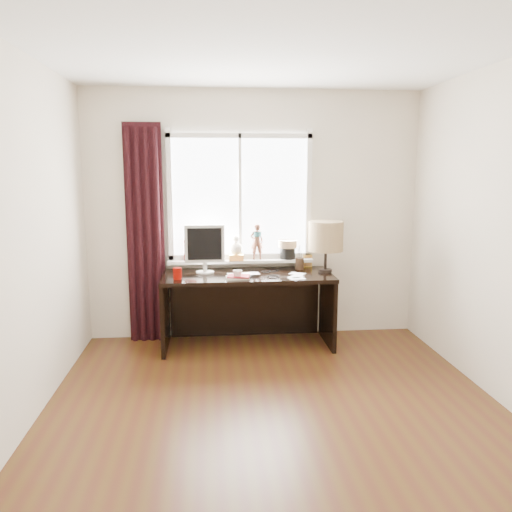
{
  "coord_description": "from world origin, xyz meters",
  "views": [
    {
      "loc": [
        -0.47,
        -3.25,
        1.8
      ],
      "look_at": [
        -0.05,
        1.25,
        1.0
      ],
      "focal_mm": 35.0,
      "sensor_mm": 36.0,
      "label": 1
    }
  ],
  "objects": [
    {
      "name": "brush_holder",
      "position": [
        0.46,
        1.82,
        0.81
      ],
      "size": [
        0.09,
        0.09,
        0.25
      ],
      "color": "black",
      "rests_on": "desk"
    },
    {
      "name": "window",
      "position": [
        -0.13,
        1.95,
        1.31
      ],
      "size": [
        1.52,
        0.2,
        1.4
      ],
      "color": "white",
      "rests_on": "ground"
    },
    {
      "name": "curtain",
      "position": [
        -1.13,
        1.91,
        1.12
      ],
      "size": [
        0.38,
        0.09,
        2.25
      ],
      "color": "black",
      "rests_on": "floor"
    },
    {
      "name": "ceiling",
      "position": [
        0.0,
        0.0,
        2.6
      ],
      "size": [
        3.5,
        4.0,
        0.0
      ],
      "primitive_type": "cube",
      "color": "white",
      "rests_on": "wall_back"
    },
    {
      "name": "desk",
      "position": [
        -0.1,
        1.73,
        0.51
      ],
      "size": [
        1.7,
        0.7,
        0.75
      ],
      "color": "black",
      "rests_on": "floor"
    },
    {
      "name": "wall_back",
      "position": [
        0.0,
        2.0,
        1.3
      ],
      "size": [
        3.5,
        0.0,
        2.6
      ],
      "primitive_type": "cube",
      "rotation": [
        1.57,
        0.0,
        0.0
      ],
      "color": "beige",
      "rests_on": "ground"
    },
    {
      "name": "desk_cables",
      "position": [
        0.14,
        1.62,
        0.75
      ],
      "size": [
        0.21,
        0.45,
        0.01
      ],
      "color": "black",
      "rests_on": "desk"
    },
    {
      "name": "icon_frame",
      "position": [
        0.57,
        1.93,
        0.81
      ],
      "size": [
        0.1,
        0.04,
        0.13
      ],
      "color": "gold",
      "rests_on": "desk"
    },
    {
      "name": "monitor",
      "position": [
        -0.52,
        1.72,
        1.03
      ],
      "size": [
        0.4,
        0.18,
        0.49
      ],
      "color": "beige",
      "rests_on": "desk"
    },
    {
      "name": "loose_papers",
      "position": [
        0.37,
        1.48,
        0.75
      ],
      "size": [
        0.22,
        0.37,
        0.0
      ],
      "color": "white",
      "rests_on": "desk"
    },
    {
      "name": "wall_left",
      "position": [
        -1.75,
        0.0,
        1.3
      ],
      "size": [
        0.0,
        4.0,
        2.6
      ],
      "primitive_type": "cube",
      "rotation": [
        1.57,
        0.0,
        1.57
      ],
      "color": "beige",
      "rests_on": "ground"
    },
    {
      "name": "table_lamp",
      "position": [
        0.7,
        1.66,
        1.11
      ],
      "size": [
        0.35,
        0.35,
        0.52
      ],
      "color": "black",
      "rests_on": "desk"
    },
    {
      "name": "laptop",
      "position": [
        -0.14,
        1.54,
        0.76
      ],
      "size": [
        0.34,
        0.24,
        0.02
      ],
      "primitive_type": "imported",
      "rotation": [
        0.0,
        0.0,
        0.12
      ],
      "color": "silver",
      "rests_on": "desk"
    },
    {
      "name": "red_cup",
      "position": [
        -0.79,
        1.46,
        0.8
      ],
      "size": [
        0.08,
        0.08,
        0.11
      ],
      "primitive_type": "cylinder",
      "color": "#710500",
      "rests_on": "desk"
    },
    {
      "name": "floor",
      "position": [
        0.0,
        0.0,
        0.0
      ],
      "size": [
        3.5,
        4.0,
        0.0
      ],
      "primitive_type": "cube",
      "color": "#482D10",
      "rests_on": "ground"
    },
    {
      "name": "mug",
      "position": [
        -0.21,
        1.41,
        0.8
      ],
      "size": [
        0.13,
        0.13,
        0.09
      ],
      "primitive_type": "imported",
      "rotation": [
        0.0,
        0.0,
        0.75
      ],
      "color": "white",
      "rests_on": "desk"
    },
    {
      "name": "wall_front",
      "position": [
        0.0,
        -2.0,
        1.3
      ],
      "size": [
        3.5,
        0.0,
        2.6
      ],
      "primitive_type": "cube",
      "rotation": [
        1.57,
        0.0,
        0.0
      ],
      "color": "beige",
      "rests_on": "ground"
    },
    {
      "name": "notebook_stack",
      "position": [
        -0.21,
        1.43,
        0.77
      ],
      "size": [
        0.24,
        0.18,
        0.03
      ],
      "color": "beige",
      "rests_on": "desk"
    }
  ]
}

